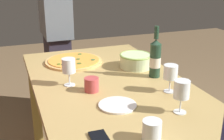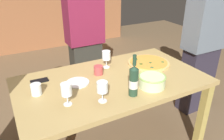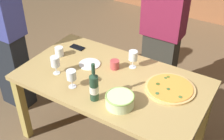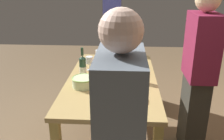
{
  "view_description": "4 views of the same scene",
  "coord_description": "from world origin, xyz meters",
  "views": [
    {
      "loc": [
        -1.56,
        0.57,
        1.44
      ],
      "look_at": [
        0.0,
        0.0,
        0.84
      ],
      "focal_mm": 48.34,
      "sensor_mm": 36.0,
      "label": 1
    },
    {
      "loc": [
        -0.79,
        -1.49,
        1.65
      ],
      "look_at": [
        0.0,
        0.0,
        0.84
      ],
      "focal_mm": 35.85,
      "sensor_mm": 36.0,
      "label": 2
    },
    {
      "loc": [
        1.03,
        -1.68,
        2.22
      ],
      "look_at": [
        0.0,
        0.0,
        0.84
      ],
      "focal_mm": 46.77,
      "sensor_mm": 36.0,
      "label": 3
    },
    {
      "loc": [
        2.32,
        0.14,
        1.72
      ],
      "look_at": [
        0.0,
        0.0,
        0.84
      ],
      "focal_mm": 39.22,
      "sensor_mm": 36.0,
      "label": 4
    }
  ],
  "objects": [
    {
      "name": "ground_plane",
      "position": [
        0.0,
        0.0,
        0.0
      ],
      "size": [
        8.0,
        8.0,
        0.0
      ],
      "primitive_type": "plane",
      "color": "brown"
    },
    {
      "name": "dining_table",
      "position": [
        0.0,
        0.0,
        0.66
      ],
      "size": [
        1.6,
        0.9,
        0.75
      ],
      "color": "tan",
      "rests_on": "ground"
    },
    {
      "name": "pizza",
      "position": [
        0.47,
        0.12,
        0.76
      ],
      "size": [
        0.41,
        0.41,
        0.02
      ],
      "color": "#DFAF66",
      "rests_on": "dining_table"
    },
    {
      "name": "serving_bowl",
      "position": [
        0.23,
        -0.25,
        0.8
      ],
      "size": [
        0.22,
        0.22,
        0.09
      ],
      "color": "beige",
      "rests_on": "dining_table"
    },
    {
      "name": "wine_bottle",
      "position": [
        0.02,
        -0.29,
        0.87
      ],
      "size": [
        0.07,
        0.07,
        0.32
      ],
      "color": "#223F2C",
      "rests_on": "dining_table"
    },
    {
      "name": "wine_glass_near_pizza",
      "position": [
        -0.45,
        -0.19,
        0.86
      ],
      "size": [
        0.08,
        0.08,
        0.16
      ],
      "color": "white",
      "rests_on": "dining_table"
    },
    {
      "name": "wine_glass_by_bottle",
      "position": [
        0.07,
        0.24,
        0.87
      ],
      "size": [
        0.08,
        0.08,
        0.16
      ],
      "color": "white",
      "rests_on": "dining_table"
    },
    {
      "name": "wine_glass_far_left",
      "position": [
        -0.22,
        -0.26,
        0.86
      ],
      "size": [
        0.08,
        0.08,
        0.16
      ],
      "color": "white",
      "rests_on": "dining_table"
    },
    {
      "name": "cup_amber",
      "position": [
        -0.06,
        0.14,
        0.79
      ],
      "size": [
        0.08,
        0.08,
        0.08
      ],
      "primitive_type": "cylinder",
      "color": "#B94444",
      "rests_on": "dining_table"
    },
    {
      "name": "cup_ceramic",
      "position": [
        -0.62,
        0.05,
        0.79
      ],
      "size": [
        0.08,
        0.08,
        0.09
      ],
      "primitive_type": "cylinder",
      "color": "white",
      "rests_on": "dining_table"
    },
    {
      "name": "side_plate",
      "position": [
        -0.28,
        0.07,
        0.76
      ],
      "size": [
        0.19,
        0.19,
        0.01
      ],
      "primitive_type": "cylinder",
      "color": "white",
      "rests_on": "dining_table"
    },
    {
      "name": "cell_phone",
      "position": [
        -0.56,
        0.25,
        0.76
      ],
      "size": [
        0.15,
        0.07,
        0.01
      ],
      "primitive_type": "cube",
      "rotation": [
        0.0,
        0.0,
        1.56
      ],
      "color": "black",
      "rests_on": "dining_table"
    },
    {
      "name": "person_guest_left",
      "position": [
        0.09,
        0.84,
        0.84
      ],
      "size": [
        0.41,
        0.24,
        1.65
      ],
      "rotation": [
        0.0,
        0.0,
        -1.68
      ],
      "color": "#2E2D26",
      "rests_on": "ground"
    },
    {
      "name": "person_guest_right",
      "position": [
        -1.2,
        -0.07,
        0.91
      ],
      "size": [
        0.4,
        0.24,
        1.77
      ],
      "rotation": [
        0.0,
        0.0,
        0.05
      ],
      "color": "black",
      "rests_on": "ground"
    }
  ]
}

